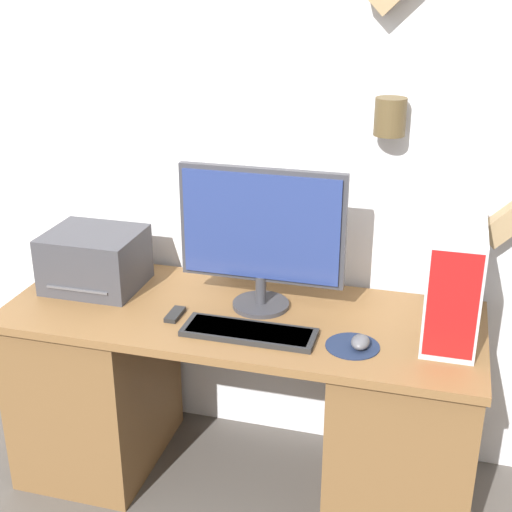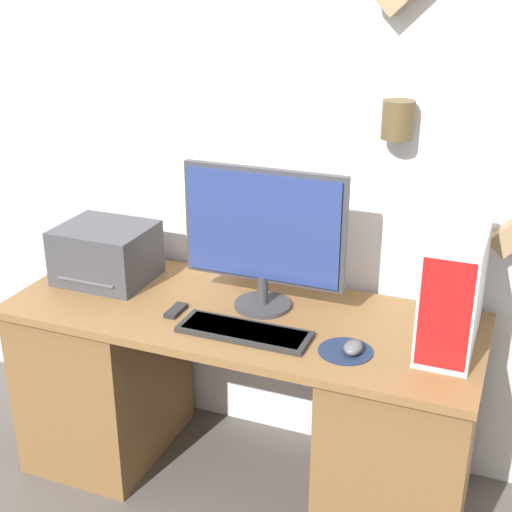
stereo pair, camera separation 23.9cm
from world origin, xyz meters
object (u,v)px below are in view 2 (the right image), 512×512
Objects in this scene: remote_control at (176,310)px; computer_tower at (454,288)px; keyboard at (244,331)px; monitor at (263,232)px; printer at (106,253)px; mouse at (353,347)px.

computer_tower is at bearing 8.77° from remote_control.
computer_tower reaches higher than keyboard.
printer is at bearing 179.73° from monitor.
printer reaches higher than mouse.
monitor is at bearing 178.55° from computer_tower.
monitor is at bearing 151.51° from mouse.
printer is (-0.66, 0.22, 0.10)m from keyboard.
mouse reaches higher than keyboard.
mouse is 0.37m from computer_tower.
monitor is at bearing 94.39° from keyboard.
keyboard is at bearing -162.62° from computer_tower.
computer_tower reaches higher than remote_control.
computer_tower is (0.27, 0.19, 0.17)m from mouse.
mouse is at bearing -11.56° from printer.
monitor is 1.70× the size of printer.
mouse is 0.78× the size of remote_control.
monitor is 0.35m from keyboard.
printer is at bearing 157.07° from remote_control.
mouse is 0.65m from remote_control.
remote_control is at bearing 168.69° from keyboard.
remote_control is at bearing 175.61° from mouse.
mouse is at bearing -28.49° from monitor.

